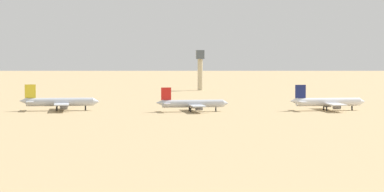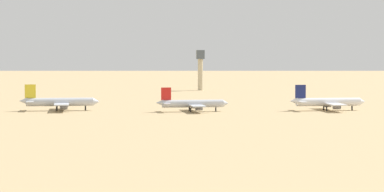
{
  "view_description": "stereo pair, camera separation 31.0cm",
  "coord_description": "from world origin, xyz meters",
  "px_view_note": "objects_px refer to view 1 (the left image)",
  "views": [
    {
      "loc": [
        -22.99,
        -362.07,
        27.01
      ],
      "look_at": [
        -1.77,
        6.9,
        6.0
      ],
      "focal_mm": 79.21,
      "sensor_mm": 36.0,
      "label": 1
    },
    {
      "loc": [
        -22.68,
        -362.09,
        27.01
      ],
      "look_at": [
        -1.77,
        6.9,
        6.0
      ],
      "focal_mm": 79.21,
      "sensor_mm": 36.0,
      "label": 2
    }
  ],
  "objects_px": {
    "parked_jet_navy_5": "(327,102)",
    "parked_jet_red_4": "(192,104)",
    "control_tower": "(200,66)",
    "parked_jet_yellow_3": "(59,102)"
  },
  "relations": [
    {
      "from": "parked_jet_red_4",
      "to": "parked_jet_navy_5",
      "type": "bearing_deg",
      "value": -2.53
    },
    {
      "from": "parked_jet_navy_5",
      "to": "control_tower",
      "type": "relative_size",
      "value": 1.32
    },
    {
      "from": "parked_jet_navy_5",
      "to": "control_tower",
      "type": "height_order",
      "value": "control_tower"
    },
    {
      "from": "parked_jet_yellow_3",
      "to": "parked_jet_red_4",
      "type": "relative_size",
      "value": 1.1
    },
    {
      "from": "parked_jet_navy_5",
      "to": "parked_jet_red_4",
      "type": "bearing_deg",
      "value": 178.28
    },
    {
      "from": "parked_jet_yellow_3",
      "to": "parked_jet_red_4",
      "type": "height_order",
      "value": "parked_jet_yellow_3"
    },
    {
      "from": "parked_jet_navy_5",
      "to": "control_tower",
      "type": "xyz_separation_m",
      "value": [
        -43.2,
        178.28,
        11.82
      ]
    },
    {
      "from": "parked_jet_red_4",
      "to": "control_tower",
      "type": "height_order",
      "value": "control_tower"
    },
    {
      "from": "control_tower",
      "to": "parked_jet_red_4",
      "type": "bearing_deg",
      "value": -94.91
    },
    {
      "from": "parked_jet_red_4",
      "to": "control_tower",
      "type": "distance_m",
      "value": 182.56
    }
  ]
}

